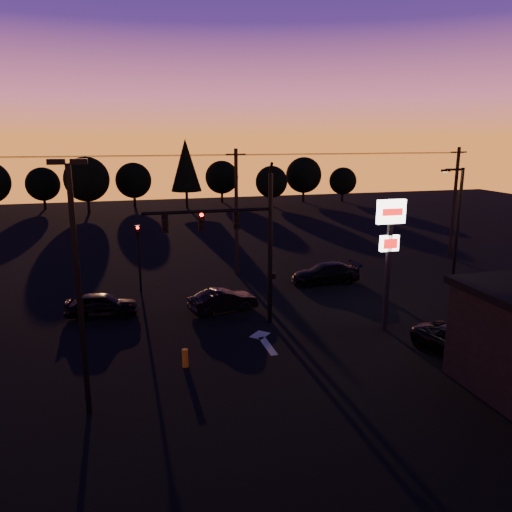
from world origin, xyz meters
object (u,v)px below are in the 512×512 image
(secondary_signal, at_px, (139,248))
(pylon_sign, at_px, (390,237))
(car_right, at_px, (326,273))
(streetlight, at_px, (456,227))
(car_mid, at_px, (223,301))
(car_left, at_px, (102,305))
(suv_parked, at_px, (462,344))
(parking_lot_light, at_px, (77,274))
(traffic_signal_mast, at_px, (240,235))
(bollard, at_px, (185,358))

(secondary_signal, bearing_deg, pylon_sign, -39.77)
(car_right, bearing_deg, streetlight, 56.63)
(pylon_sign, height_order, car_mid, pylon_sign)
(pylon_sign, distance_m, car_left, 16.00)
(pylon_sign, bearing_deg, car_left, 157.69)
(streetlight, xyz_separation_m, car_mid, (-14.49, 0.86, -3.78))
(suv_parked, bearing_deg, pylon_sign, 99.02)
(parking_lot_light, relative_size, pylon_sign, 1.34)
(secondary_signal, distance_m, parking_lot_light, 14.90)
(secondary_signal, bearing_deg, traffic_signal_mast, -56.81)
(parking_lot_light, height_order, pylon_sign, parking_lot_light)
(suv_parked, bearing_deg, bollard, 155.45)
(parking_lot_light, relative_size, bollard, 11.22)
(car_right, bearing_deg, car_mid, -62.65)
(parking_lot_light, height_order, suv_parked, parking_lot_light)
(bollard, bearing_deg, parking_lot_light, -143.80)
(traffic_signal_mast, relative_size, parking_lot_light, 0.94)
(car_mid, bearing_deg, pylon_sign, -134.79)
(traffic_signal_mast, bearing_deg, parking_lot_light, -136.63)
(traffic_signal_mast, height_order, pylon_sign, traffic_signal_mast)
(parking_lot_light, relative_size, car_left, 2.30)
(traffic_signal_mast, xyz_separation_m, car_left, (-7.18, 3.36, -4.26))
(secondary_signal, height_order, suv_parked, secondary_signal)
(parking_lot_light, xyz_separation_m, car_mid, (6.92, 9.36, -4.62))
(parking_lot_light, bearing_deg, car_right, 41.49)
(pylon_sign, height_order, car_right, pylon_sign)
(streetlight, bearing_deg, car_left, 174.99)
(pylon_sign, bearing_deg, bollard, -171.12)
(streetlight, height_order, suv_parked, streetlight)
(bollard, xyz_separation_m, car_right, (10.98, 10.30, 0.28))
(traffic_signal_mast, xyz_separation_m, suv_parked, (8.78, -6.49, -4.29))
(streetlight, height_order, car_right, streetlight)
(suv_parked, bearing_deg, secondary_signal, 120.58)
(traffic_signal_mast, relative_size, bollard, 10.54)
(pylon_sign, bearing_deg, car_mid, 147.29)
(streetlight, distance_m, suv_parked, 10.27)
(suv_parked, bearing_deg, traffic_signal_mast, 129.73)
(traffic_signal_mast, height_order, bollard, traffic_signal_mast)
(traffic_signal_mast, xyz_separation_m, car_right, (7.46, 6.15, -4.25))
(parking_lot_light, xyz_separation_m, car_right, (14.86, 13.14, -4.59))
(streetlight, bearing_deg, bollard, -162.10)
(traffic_signal_mast, distance_m, secondary_signal, 9.19)
(streetlight, distance_m, bollard, 18.85)
(car_mid, xyz_separation_m, car_right, (7.94, 3.77, 0.04))
(traffic_signal_mast, distance_m, car_right, 10.56)
(car_left, distance_m, car_mid, 6.77)
(bollard, bearing_deg, car_mid, 65.00)
(secondary_signal, relative_size, bollard, 5.34)
(pylon_sign, bearing_deg, traffic_signal_mast, 160.64)
(secondary_signal, xyz_separation_m, pylon_sign, (12.00, -9.99, 2.05))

